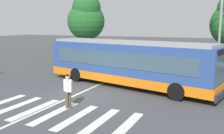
# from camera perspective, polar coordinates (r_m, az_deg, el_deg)

# --- Properties ---
(ground_plane) EXTENTS (160.00, 160.00, 0.00)m
(ground_plane) POSITION_cam_1_polar(r_m,az_deg,el_deg) (14.50, -7.56, -6.81)
(ground_plane) COLOR #424449
(city_transit_bus) EXTENTS (12.66, 5.17, 3.06)m
(city_transit_bus) POSITION_cam_1_polar(r_m,az_deg,el_deg) (16.73, 3.41, 1.01)
(city_transit_bus) COLOR black
(city_transit_bus) RESTS_ON ground_plane
(pedestrian_crossing_street) EXTENTS (0.54, 0.40, 1.72)m
(pedestrian_crossing_street) POSITION_cam_1_polar(r_m,az_deg,el_deg) (12.40, -10.15, -5.03)
(pedestrian_crossing_street) COLOR brown
(pedestrian_crossing_street) RESTS_ON ground_plane
(parked_car_silver) EXTENTS (1.95, 4.54, 1.35)m
(parked_car_silver) POSITION_cam_1_polar(r_m,az_deg,el_deg) (27.43, 4.19, 2.55)
(parked_car_silver) COLOR black
(parked_car_silver) RESTS_ON ground_plane
(parked_car_charcoal) EXTENTS (1.89, 4.51, 1.35)m
(parked_car_charcoal) POSITION_cam_1_polar(r_m,az_deg,el_deg) (26.84, 10.15, 2.28)
(parked_car_charcoal) COLOR black
(parked_car_charcoal) RESTS_ON ground_plane
(parked_car_teal) EXTENTS (2.15, 4.62, 1.35)m
(parked_car_teal) POSITION_cam_1_polar(r_m,az_deg,el_deg) (26.07, 15.38, 1.88)
(parked_car_teal) COLOR black
(parked_car_teal) RESTS_ON ground_plane
(twin_arm_street_lamp) EXTENTS (4.25, 0.32, 9.26)m
(twin_arm_street_lamp) POSITION_cam_1_polar(r_m,az_deg,el_deg) (23.44, 24.00, 12.61)
(twin_arm_street_lamp) COLOR #939399
(twin_arm_street_lamp) RESTS_ON ground_plane
(background_tree_left) EXTENTS (4.92, 4.92, 8.25)m
(background_tree_left) POSITION_cam_1_polar(r_m,az_deg,el_deg) (33.16, -5.99, 11.35)
(background_tree_left) COLOR brown
(background_tree_left) RESTS_ON ground_plane
(crosswalk_painted_stripes) EXTENTS (7.68, 3.35, 0.01)m
(crosswalk_painted_stripes) POSITION_cam_1_polar(r_m,az_deg,el_deg) (12.08, -13.13, -10.31)
(crosswalk_painted_stripes) COLOR silver
(crosswalk_painted_stripes) RESTS_ON ground_plane
(lane_center_line) EXTENTS (0.16, 24.00, 0.01)m
(lane_center_line) POSITION_cam_1_polar(r_m,az_deg,el_deg) (16.34, -4.88, -4.89)
(lane_center_line) COLOR silver
(lane_center_line) RESTS_ON ground_plane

